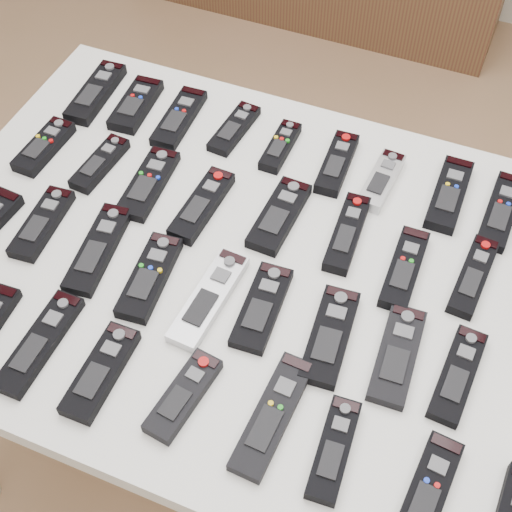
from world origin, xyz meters
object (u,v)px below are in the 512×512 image
at_px(remote_14, 279,215).
at_px(remote_33, 183,395).
at_px(remote_10, 44,146).
at_px(remote_24, 262,307).
at_px(table, 256,282).
at_px(remote_12, 148,183).
at_px(remote_0, 96,93).
at_px(remote_34, 273,415).
at_px(remote_16, 404,269).
at_px(remote_35, 334,449).
at_px(remote_13, 202,205).
at_px(remote_31, 40,343).
at_px(remote_32, 101,372).
at_px(remote_5, 337,163).
at_px(remote_26, 397,355).
at_px(remote_15, 347,233).
at_px(remote_17, 473,276).
at_px(remote_20, 42,223).
at_px(remote_8, 501,211).
at_px(remote_23, 209,298).
at_px(remote_36, 428,492).
at_px(remote_6, 381,181).
at_px(remote_7, 449,194).
at_px(remote_21, 98,249).
at_px(remote_4, 280,146).
at_px(remote_25, 330,336).
at_px(remote_2, 179,118).
at_px(remote_3, 234,129).
at_px(remote_11, 100,164).
at_px(remote_22, 150,277).
at_px(remote_1, 136,105).
at_px(remote_27, 458,375).

xyz_separation_m(remote_14, remote_33, (-0.00, -0.40, 0.00)).
relative_size(remote_10, remote_24, 0.89).
bearing_deg(table, remote_12, 160.63).
distance_m(remote_0, remote_34, 0.84).
xyz_separation_m(remote_16, remote_35, (-0.01, -0.36, -0.00)).
height_order(remote_0, remote_13, same).
distance_m(remote_31, remote_32, 0.12).
relative_size(remote_5, remote_26, 0.91).
bearing_deg(remote_15, remote_10, 178.24).
bearing_deg(remote_34, remote_32, -169.81).
bearing_deg(remote_5, remote_17, -31.95).
bearing_deg(remote_33, table, 97.23).
height_order(table, remote_20, remote_20).
bearing_deg(remote_13, remote_24, -38.73).
xyz_separation_m(remote_31, remote_35, (0.50, 0.01, 0.00)).
relative_size(remote_8, remote_23, 0.92).
distance_m(remote_0, remote_32, 0.69).
bearing_deg(remote_20, remote_36, -20.25).
xyz_separation_m(remote_6, remote_14, (-0.15, -0.16, -0.00)).
bearing_deg(remote_7, remote_34, -105.08).
bearing_deg(remote_32, remote_6, 62.30).
height_order(remote_14, remote_24, remote_14).
xyz_separation_m(remote_10, remote_23, (0.46, -0.21, -0.00)).
relative_size(remote_7, remote_17, 1.05).
xyz_separation_m(remote_15, remote_23, (-0.17, -0.23, -0.00)).
height_order(remote_21, remote_32, remote_32).
distance_m(remote_7, remote_34, 0.57).
relative_size(remote_31, remote_33, 1.27).
height_order(remote_4, remote_25, same).
height_order(remote_26, remote_35, remote_35).
xyz_separation_m(remote_2, remote_33, (0.29, -0.58, 0.00)).
bearing_deg(remote_3, remote_8, 3.08).
distance_m(remote_2, remote_6, 0.45).
xyz_separation_m(remote_8, remote_33, (-0.39, -0.57, 0.00)).
bearing_deg(remote_2, remote_10, -141.78).
distance_m(remote_0, remote_31, 0.63).
height_order(remote_25, remote_35, same).
xyz_separation_m(table, remote_23, (-0.04, -0.11, 0.07)).
relative_size(remote_5, remote_11, 1.09).
xyz_separation_m(remote_23, remote_36, (0.43, -0.19, 0.00)).
bearing_deg(remote_8, remote_10, -166.28).
distance_m(remote_20, remote_22, 0.24).
bearing_deg(remote_1, remote_27, -29.96).
height_order(remote_13, remote_16, same).
height_order(remote_6, remote_16, same).
relative_size(remote_15, remote_20, 1.07).
bearing_deg(remote_12, remote_34, -45.52).
distance_m(remote_24, remote_27, 0.34).
relative_size(remote_13, remote_24, 1.05).
height_order(remote_1, remote_16, same).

